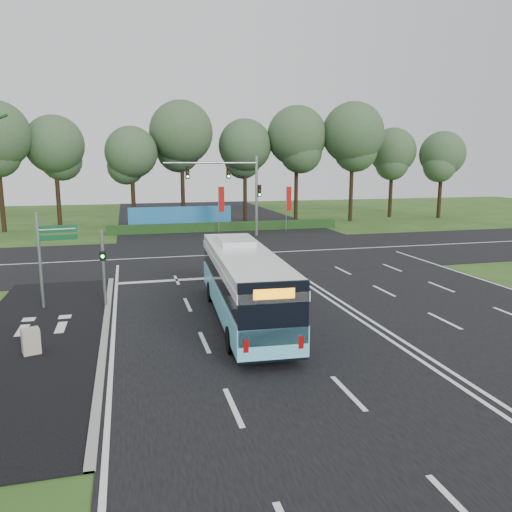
# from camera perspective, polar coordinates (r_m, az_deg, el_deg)

# --- Properties ---
(ground) EXTENTS (120.00, 120.00, 0.00)m
(ground) POSITION_cam_1_polar(r_m,az_deg,el_deg) (24.65, 7.64, -4.56)
(ground) COLOR #264B19
(ground) RESTS_ON ground
(road_main) EXTENTS (20.00, 120.00, 0.04)m
(road_main) POSITION_cam_1_polar(r_m,az_deg,el_deg) (24.64, 7.64, -4.52)
(road_main) COLOR black
(road_main) RESTS_ON ground
(road_cross) EXTENTS (120.00, 14.00, 0.05)m
(road_cross) POSITION_cam_1_polar(r_m,az_deg,el_deg) (35.77, 0.40, 0.32)
(road_cross) COLOR black
(road_cross) RESTS_ON ground
(bike_path) EXTENTS (5.00, 18.00, 0.06)m
(bike_path) POSITION_cam_1_polar(r_m,az_deg,el_deg) (20.33, -23.69, -8.62)
(bike_path) COLOR black
(bike_path) RESTS_ON ground
(kerb_strip) EXTENTS (0.25, 18.00, 0.12)m
(kerb_strip) POSITION_cam_1_polar(r_m,az_deg,el_deg) (20.05, -16.85, -8.33)
(kerb_strip) COLOR gray
(kerb_strip) RESTS_ON ground
(city_bus) EXTENTS (2.92, 11.00, 3.12)m
(city_bus) POSITION_cam_1_polar(r_m,az_deg,el_deg) (20.33, -1.41, -3.16)
(city_bus) COLOR #6EDCFF
(city_bus) RESTS_ON ground
(pedestrian_signal) EXTENTS (0.29, 0.42, 3.49)m
(pedestrian_signal) POSITION_cam_1_polar(r_m,az_deg,el_deg) (23.05, -17.04, -1.13)
(pedestrian_signal) COLOR gray
(pedestrian_signal) RESTS_ON ground
(street_sign) EXTENTS (1.67, 0.33, 4.30)m
(street_sign) POSITION_cam_1_polar(r_m,az_deg,el_deg) (23.68, -22.70, 0.74)
(street_sign) COLOR gray
(street_sign) RESTS_ON ground
(utility_cabinet) EXTENTS (0.67, 0.62, 0.93)m
(utility_cabinet) POSITION_cam_1_polar(r_m,az_deg,el_deg) (18.67, -24.33, -8.94)
(utility_cabinet) COLOR #B1A58F
(utility_cabinet) RESTS_ON ground
(banner_flag_mid) EXTENTS (0.62, 0.24, 4.34)m
(banner_flag_mid) POSITION_cam_1_polar(r_m,az_deg,el_deg) (46.39, -4.05, 6.16)
(banner_flag_mid) COLOR gray
(banner_flag_mid) RESTS_ON ground
(banner_flag_right) EXTENTS (0.59, 0.28, 4.27)m
(banner_flag_right) POSITION_cam_1_polar(r_m,az_deg,el_deg) (47.80, 3.71, 6.25)
(banner_flag_right) COLOR gray
(banner_flag_right) RESTS_ON ground
(traffic_light_gantry) EXTENTS (8.41, 0.28, 7.00)m
(traffic_light_gantry) POSITION_cam_1_polar(r_m,az_deg,el_deg) (43.54, -2.25, 8.30)
(traffic_light_gantry) COLOR gray
(traffic_light_gantry) RESTS_ON ground
(hedge) EXTENTS (22.00, 1.20, 0.80)m
(hedge) POSITION_cam_1_polar(r_m,az_deg,el_deg) (47.76, -3.49, 3.36)
(hedge) COLOR #163613
(hedge) RESTS_ON ground
(blue_hoarding) EXTENTS (10.00, 0.30, 2.20)m
(blue_hoarding) POSITION_cam_1_polar(r_m,az_deg,el_deg) (49.54, -8.61, 4.34)
(blue_hoarding) COLOR #1F6FAB
(blue_hoarding) RESTS_ON ground
(eucalyptus_row) EXTENTS (52.66, 9.63, 12.93)m
(eucalyptus_row) POSITION_cam_1_polar(r_m,az_deg,el_deg) (54.02, -2.18, 13.02)
(eucalyptus_row) COLOR black
(eucalyptus_row) RESTS_ON ground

